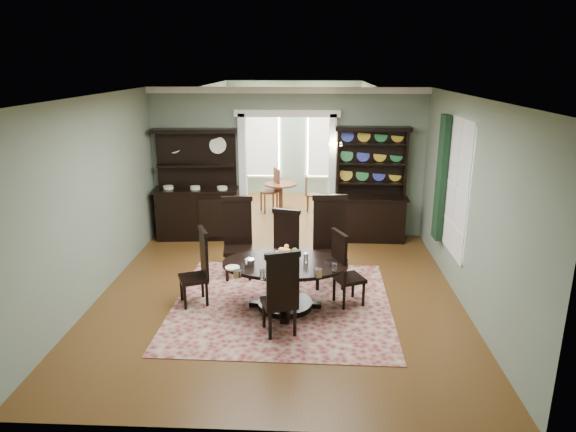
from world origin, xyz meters
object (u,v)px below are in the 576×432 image
object	(u,v)px
sideboard	(197,201)
parlor_table	(281,193)
welsh_dresser	(370,200)
dining_table	(285,276)

from	to	relation	value
sideboard	parlor_table	bearing A→B (deg)	45.63
welsh_dresser	sideboard	bearing A→B (deg)	-178.83
sideboard	welsh_dresser	bearing A→B (deg)	-4.45
parlor_table	welsh_dresser	bearing A→B (deg)	-44.99
dining_table	sideboard	xyz separation A→B (m)	(-1.95, 3.11, 0.28)
sideboard	welsh_dresser	distance (m)	3.49
dining_table	welsh_dresser	bearing A→B (deg)	64.68
parlor_table	sideboard	bearing A→B (deg)	-129.73
welsh_dresser	parlor_table	world-z (taller)	welsh_dresser
parlor_table	dining_table	bearing A→B (deg)	-85.92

